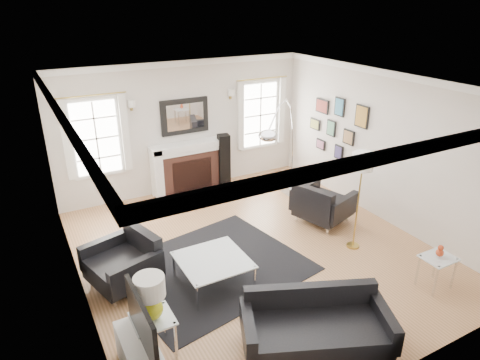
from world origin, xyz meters
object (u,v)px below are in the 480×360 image
armchair_right (321,205)px  coffee_table (213,261)px  sofa (315,326)px  armchair_left (126,262)px  gourd_lamp (150,295)px  fireplace (190,168)px  arc_floor_lamp (282,152)px

armchair_right → coffee_table: 2.72m
sofa → armchair_left: armchair_left is taller
sofa → armchair_left: size_ratio=1.64×
coffee_table → gourd_lamp: 1.54m
fireplace → gourd_lamp: bearing=-117.8°
fireplace → sofa: bearing=-95.2°
fireplace → armchair_left: (-2.14, -2.67, -0.17)m
armchair_left → armchair_right: bearing=2.0°
sofa → coffee_table: 1.80m
coffee_table → arc_floor_lamp: size_ratio=0.42×
fireplace → armchair_left: size_ratio=1.44×
armchair_right → gourd_lamp: bearing=-156.7°
fireplace → sofa: (-0.46, -5.01, -0.23)m
armchair_left → armchair_right: armchair_right is taller
sofa → arc_floor_lamp: arc_floor_lamp is taller
armchair_left → coffee_table: 1.29m
armchair_right → gourd_lamp: 4.17m
armchair_left → armchair_right: 3.74m
armchair_right → coffee_table: (-2.61, -0.76, 0.03)m
coffee_table → fireplace: bearing=73.0°
fireplace → armchair_right: size_ratio=1.41×
sofa → armchair_right: bearing=50.2°
sofa → armchair_right: size_ratio=1.62×
arc_floor_lamp → coffee_table: bearing=-145.2°
fireplace → coffee_table: size_ratio=1.74×
armchair_right → gourd_lamp: gourd_lamp is taller
armchair_left → arc_floor_lamp: size_ratio=0.51×
sofa → armchair_left: bearing=125.6°
fireplace → arc_floor_lamp: bearing=-56.9°
sofa → gourd_lamp: size_ratio=3.40×
armchair_left → arc_floor_lamp: bearing=14.9°
fireplace → sofa: fireplace is taller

